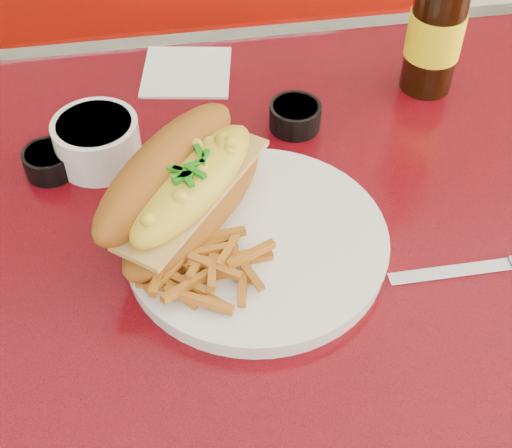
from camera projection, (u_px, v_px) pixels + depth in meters
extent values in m
cube|color=red|center=(266.00, 243.00, 0.80)|extent=(1.20, 0.80, 0.04)
cube|color=silver|center=(219.00, 48.00, 1.07)|extent=(1.22, 0.03, 0.04)
cylinder|color=silver|center=(263.00, 410.00, 1.08)|extent=(0.09, 0.09, 0.72)
cube|color=#9D140A|center=(207.00, 150.00, 1.71)|extent=(1.20, 0.50, 0.45)
cylinder|color=white|center=(256.00, 244.00, 0.76)|extent=(0.30, 0.30, 0.02)
cylinder|color=white|center=(256.00, 237.00, 0.75)|extent=(0.30, 0.30, 0.00)
ellipsoid|color=#995618|center=(195.00, 205.00, 0.76)|extent=(0.21, 0.23, 0.05)
cube|color=tan|center=(194.00, 192.00, 0.74)|extent=(0.18, 0.20, 0.01)
ellipsoid|color=yellow|center=(193.00, 183.00, 0.73)|extent=(0.18, 0.20, 0.05)
ellipsoid|color=#995618|center=(167.00, 170.00, 0.74)|extent=(0.22, 0.24, 0.09)
cube|color=silver|center=(264.00, 269.00, 0.72)|extent=(0.04, 0.13, 0.00)
cube|color=silver|center=(267.00, 215.00, 0.78)|extent=(0.03, 0.04, 0.00)
cylinder|color=white|center=(98.00, 142.00, 0.85)|extent=(0.13, 0.13, 0.06)
cylinder|color=black|center=(94.00, 125.00, 0.83)|extent=(0.11, 0.11, 0.01)
cylinder|color=black|center=(49.00, 162.00, 0.84)|extent=(0.07, 0.07, 0.03)
cylinder|color=#DD7550|center=(47.00, 154.00, 0.84)|extent=(0.06, 0.06, 0.01)
cylinder|color=black|center=(295.00, 116.00, 0.90)|extent=(0.08, 0.08, 0.03)
cylinder|color=#DD7550|center=(296.00, 108.00, 0.89)|extent=(0.07, 0.07, 0.01)
cylinder|color=black|center=(436.00, 28.00, 0.91)|extent=(0.07, 0.07, 0.18)
cylinder|color=yellow|center=(435.00, 34.00, 0.92)|extent=(0.08, 0.08, 0.06)
cube|color=silver|center=(450.00, 272.00, 0.75)|extent=(0.13, 0.02, 0.00)
cube|color=white|center=(187.00, 72.00, 0.99)|extent=(0.14, 0.14, 0.00)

